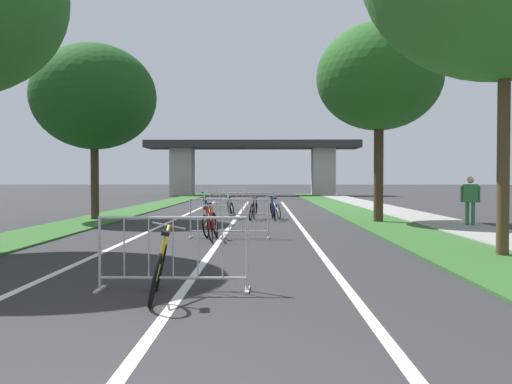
{
  "coord_description": "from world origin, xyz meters",
  "views": [
    {
      "loc": [
        1.14,
        -2.94,
        1.57
      ],
      "look_at": [
        0.72,
        23.59,
        0.92
      ],
      "focal_mm": 36.93,
      "sensor_mm": 36.0,
      "label": 1
    }
  ],
  "objects_px": {
    "bicycle_orange_3": "(210,223)",
    "pedestrian_with_backpack": "(470,196)",
    "bicycle_red_0": "(212,225)",
    "bicycle_green_1": "(231,209)",
    "tree_left_oak_mid": "(94,97)",
    "tree_right_pine_near": "(379,77)",
    "crowd_barrier_second": "(229,219)",
    "bicycle_black_5": "(253,211)",
    "crowd_barrier_nearest": "(173,254)",
    "crowd_barrier_fourth": "(230,199)",
    "bicycle_teal_4": "(205,202)",
    "bicycle_silver_2": "(275,209)",
    "bicycle_blue_7": "(273,210)",
    "crowd_barrier_third": "(247,206)",
    "bicycle_yellow_6": "(159,270)"
  },
  "relations": [
    {
      "from": "crowd_barrier_nearest",
      "to": "bicycle_orange_3",
      "type": "distance_m",
      "value": 7.13
    },
    {
      "from": "pedestrian_with_backpack",
      "to": "crowd_barrier_nearest",
      "type": "bearing_deg",
      "value": -112.09
    },
    {
      "from": "pedestrian_with_backpack",
      "to": "crowd_barrier_fourth",
      "type": "bearing_deg",
      "value": 147.15
    },
    {
      "from": "bicycle_red_0",
      "to": "pedestrian_with_backpack",
      "type": "height_order",
      "value": "pedestrian_with_backpack"
    },
    {
      "from": "tree_right_pine_near",
      "to": "bicycle_red_0",
      "type": "relative_size",
      "value": 4.24
    },
    {
      "from": "crowd_barrier_nearest",
      "to": "pedestrian_with_backpack",
      "type": "relative_size",
      "value": 1.29
    },
    {
      "from": "crowd_barrier_nearest",
      "to": "bicycle_teal_4",
      "type": "bearing_deg",
      "value": 95.21
    },
    {
      "from": "pedestrian_with_backpack",
      "to": "bicycle_orange_3",
      "type": "bearing_deg",
      "value": -144.75
    },
    {
      "from": "crowd_barrier_third",
      "to": "crowd_barrier_nearest",
      "type": "bearing_deg",
      "value": -92.51
    },
    {
      "from": "bicycle_red_0",
      "to": "bicycle_yellow_6",
      "type": "distance_m",
      "value": 6.66
    },
    {
      "from": "bicycle_black_5",
      "to": "bicycle_blue_7",
      "type": "bearing_deg",
      "value": 1.26
    },
    {
      "from": "crowd_barrier_nearest",
      "to": "bicycle_black_5",
      "type": "distance_m",
      "value": 12.9
    },
    {
      "from": "tree_left_oak_mid",
      "to": "bicycle_orange_3",
      "type": "relative_size",
      "value": 4.01
    },
    {
      "from": "crowd_barrier_nearest",
      "to": "bicycle_green_1",
      "type": "distance_m",
      "value": 13.67
    },
    {
      "from": "crowd_barrier_nearest",
      "to": "bicycle_yellow_6",
      "type": "xyz_separation_m",
      "value": [
        -0.1,
        -0.51,
        -0.14
      ]
    },
    {
      "from": "bicycle_green_1",
      "to": "bicycle_orange_3",
      "type": "bearing_deg",
      "value": -102.67
    },
    {
      "from": "bicycle_green_1",
      "to": "crowd_barrier_fourth",
      "type": "bearing_deg",
      "value": 82.82
    },
    {
      "from": "crowd_barrier_nearest",
      "to": "bicycle_blue_7",
      "type": "distance_m",
      "value": 12.88
    },
    {
      "from": "tree_left_oak_mid",
      "to": "bicycle_silver_2",
      "type": "bearing_deg",
      "value": 9.16
    },
    {
      "from": "crowd_barrier_second",
      "to": "bicycle_black_5",
      "type": "bearing_deg",
      "value": 85.27
    },
    {
      "from": "bicycle_orange_3",
      "to": "bicycle_teal_4",
      "type": "bearing_deg",
      "value": 104.34
    },
    {
      "from": "crowd_barrier_nearest",
      "to": "crowd_barrier_third",
      "type": "distance_m",
      "value": 13.28
    },
    {
      "from": "crowd_barrier_fourth",
      "to": "bicycle_yellow_6",
      "type": "bearing_deg",
      "value": -88.84
    },
    {
      "from": "crowd_barrier_third",
      "to": "bicycle_orange_3",
      "type": "relative_size",
      "value": 1.3
    },
    {
      "from": "crowd_barrier_fourth",
      "to": "bicycle_orange_3",
      "type": "relative_size",
      "value": 1.29
    },
    {
      "from": "bicycle_orange_3",
      "to": "bicycle_silver_2",
      "type": "bearing_deg",
      "value": 81.07
    },
    {
      "from": "tree_right_pine_near",
      "to": "bicycle_orange_3",
      "type": "xyz_separation_m",
      "value": [
        -5.61,
        -4.5,
        -4.86
      ]
    },
    {
      "from": "bicycle_red_0",
      "to": "bicycle_green_1",
      "type": "bearing_deg",
      "value": -88.57
    },
    {
      "from": "bicycle_orange_3",
      "to": "bicycle_black_5",
      "type": "bearing_deg",
      "value": 86.65
    },
    {
      "from": "crowd_barrier_fourth",
      "to": "bicycle_red_0",
      "type": "bearing_deg",
      "value": -88.12
    },
    {
      "from": "bicycle_green_1",
      "to": "bicycle_black_5",
      "type": "xyz_separation_m",
      "value": [
        0.93,
        -0.8,
        -0.02
      ]
    },
    {
      "from": "tree_left_oak_mid",
      "to": "tree_right_pine_near",
      "type": "relative_size",
      "value": 0.94
    },
    {
      "from": "crowd_barrier_second",
      "to": "tree_right_pine_near",
      "type": "bearing_deg",
      "value": 44.72
    },
    {
      "from": "crowd_barrier_second",
      "to": "bicycle_orange_3",
      "type": "distance_m",
      "value": 0.77
    },
    {
      "from": "crowd_barrier_fourth",
      "to": "bicycle_black_5",
      "type": "distance_m",
      "value": 7.17
    },
    {
      "from": "tree_right_pine_near",
      "to": "pedestrian_with_backpack",
      "type": "height_order",
      "value": "tree_right_pine_near"
    },
    {
      "from": "crowd_barrier_fourth",
      "to": "bicycle_orange_3",
      "type": "distance_m",
      "value": 12.78
    },
    {
      "from": "bicycle_yellow_6",
      "to": "bicycle_orange_3",
      "type": "bearing_deg",
      "value": 83.58
    },
    {
      "from": "tree_right_pine_near",
      "to": "crowd_barrier_third",
      "type": "relative_size",
      "value": 3.3
    },
    {
      "from": "bicycle_silver_2",
      "to": "bicycle_teal_4",
      "type": "distance_m",
      "value": 7.53
    },
    {
      "from": "tree_right_pine_near",
      "to": "bicycle_blue_7",
      "type": "distance_m",
      "value": 6.25
    },
    {
      "from": "crowd_barrier_nearest",
      "to": "bicycle_yellow_6",
      "type": "relative_size",
      "value": 1.27
    },
    {
      "from": "tree_left_oak_mid",
      "to": "crowd_barrier_third",
      "type": "relative_size",
      "value": 3.09
    },
    {
      "from": "tree_left_oak_mid",
      "to": "bicycle_teal_4",
      "type": "distance_m",
      "value": 9.5
    },
    {
      "from": "crowd_barrier_fourth",
      "to": "bicycle_black_5",
      "type": "relative_size",
      "value": 1.34
    },
    {
      "from": "bicycle_orange_3",
      "to": "pedestrian_with_backpack",
      "type": "xyz_separation_m",
      "value": [
        8.21,
        2.71,
        0.66
      ]
    },
    {
      "from": "pedestrian_with_backpack",
      "to": "crowd_barrier_second",
      "type": "bearing_deg",
      "value": -140.28
    },
    {
      "from": "tree_right_pine_near",
      "to": "bicycle_orange_3",
      "type": "relative_size",
      "value": 4.27
    },
    {
      "from": "bicycle_silver_2",
      "to": "bicycle_orange_3",
      "type": "bearing_deg",
      "value": -119.26
    },
    {
      "from": "bicycle_red_0",
      "to": "crowd_barrier_third",
      "type": "bearing_deg",
      "value": -93.77
    }
  ]
}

